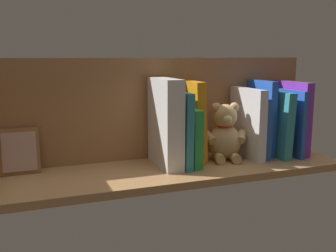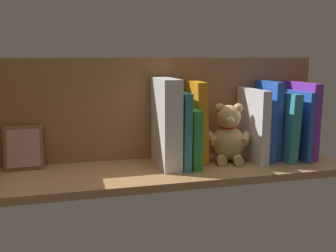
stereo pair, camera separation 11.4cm
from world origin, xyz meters
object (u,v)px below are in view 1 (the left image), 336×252
(book_0, at_px, (291,117))
(teddy_bear, at_px, (225,135))
(dictionary_thick_white, at_px, (165,123))
(picture_frame_leaning, at_px, (19,151))

(book_0, distance_m, teddy_bear, 0.26)
(book_0, height_order, dictionary_thick_white, dictionary_thick_white)
(teddy_bear, distance_m, picture_frame_leaning, 0.62)
(teddy_bear, bearing_deg, picture_frame_leaning, 9.39)
(book_0, height_order, picture_frame_leaning, book_0)
(teddy_bear, xyz_separation_m, dictionary_thick_white, (0.21, -0.00, 0.05))
(dictionary_thick_white, distance_m, picture_frame_leaning, 0.42)
(dictionary_thick_white, bearing_deg, book_0, -179.63)
(teddy_bear, bearing_deg, book_0, -163.37)
(dictionary_thick_white, height_order, picture_frame_leaning, dictionary_thick_white)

